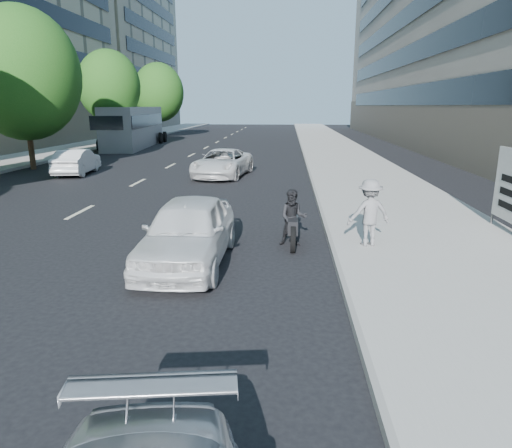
# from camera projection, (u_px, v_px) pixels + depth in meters

# --- Properties ---
(ground) EXTENTS (160.00, 160.00, 0.00)m
(ground) POSITION_uv_depth(u_px,v_px,m) (262.00, 338.00, 6.95)
(ground) COLOR black
(ground) RESTS_ON ground
(near_sidewalk) EXTENTS (5.00, 120.00, 0.15)m
(near_sidewalk) POSITION_uv_depth(u_px,v_px,m) (352.00, 166.00, 25.97)
(near_sidewalk) COLOR #AFABA4
(near_sidewalk) RESTS_ON ground
(far_sidewalk) EXTENTS (4.50, 120.00, 0.15)m
(far_sidewalk) POSITION_uv_depth(u_px,v_px,m) (3.00, 163.00, 27.35)
(far_sidewalk) COLOR #AFABA4
(far_sidewalk) RESTS_ON ground
(far_bldg_north) EXTENTS (22.00, 28.00, 28.00)m
(far_bldg_north) POSITION_uv_depth(u_px,v_px,m) (78.00, 29.00, 65.27)
(far_bldg_north) COLOR tan
(far_bldg_north) RESTS_ON ground
(tree_far_c) EXTENTS (6.00, 6.00, 8.47)m
(tree_far_c) POSITION_uv_depth(u_px,v_px,m) (22.00, 74.00, 23.97)
(tree_far_c) COLOR #382616
(tree_far_c) RESTS_ON ground
(tree_far_d) EXTENTS (4.80, 4.80, 7.65)m
(tree_far_d) POSITION_uv_depth(u_px,v_px,m) (109.00, 86.00, 35.59)
(tree_far_d) COLOR #382616
(tree_far_d) RESTS_ON ground
(tree_far_e) EXTENTS (5.40, 5.40, 7.89)m
(tree_far_e) POSITION_uv_depth(u_px,v_px,m) (158.00, 92.00, 49.13)
(tree_far_e) COLOR #382616
(tree_far_e) RESTS_ON ground
(jogger) EXTENTS (1.16, 0.84, 1.61)m
(jogger) POSITION_uv_depth(u_px,v_px,m) (369.00, 213.00, 10.86)
(jogger) COLOR slate
(jogger) RESTS_ON near_sidewalk
(white_sedan_near) EXTENTS (1.77, 4.32, 1.47)m
(white_sedan_near) POSITION_uv_depth(u_px,v_px,m) (188.00, 231.00, 10.08)
(white_sedan_near) COLOR white
(white_sedan_near) RESTS_ON ground
(white_sedan_mid) EXTENTS (1.85, 4.07, 1.29)m
(white_sedan_mid) POSITION_uv_depth(u_px,v_px,m) (77.00, 162.00, 23.29)
(white_sedan_mid) COLOR silver
(white_sedan_mid) RESTS_ON ground
(white_sedan_far) EXTENTS (2.85, 5.07, 1.34)m
(white_sedan_far) POSITION_uv_depth(u_px,v_px,m) (222.00, 163.00, 22.51)
(white_sedan_far) COLOR white
(white_sedan_far) RESTS_ON ground
(motorcycle) EXTENTS (0.70, 2.04, 1.42)m
(motorcycle) POSITION_uv_depth(u_px,v_px,m) (293.00, 220.00, 11.42)
(motorcycle) COLOR black
(motorcycle) RESTS_ON ground
(bus) EXTENTS (3.58, 12.24, 3.30)m
(bus) POSITION_uv_depth(u_px,v_px,m) (134.00, 127.00, 38.67)
(bus) COLOR slate
(bus) RESTS_ON ground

